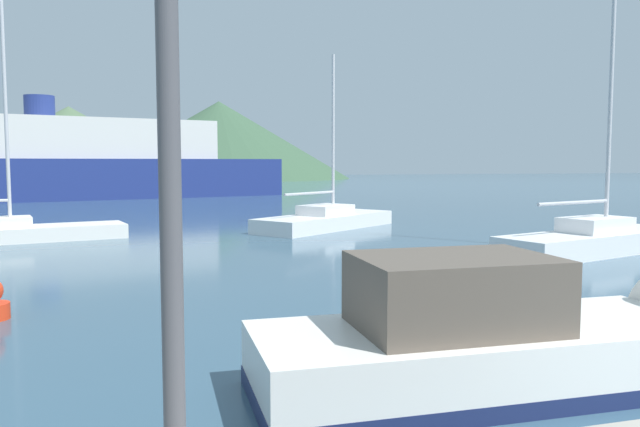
{
  "coord_description": "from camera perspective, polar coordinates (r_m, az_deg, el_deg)",
  "views": [
    {
      "loc": [
        -5.17,
        -2.99,
        2.67
      ],
      "look_at": [
        -0.41,
        14.0,
        1.2
      ],
      "focal_mm": 35.0,
      "sensor_mm": 36.0,
      "label": 1
    }
  ],
  "objects": [
    {
      "name": "motorboat_near",
      "position": [
        8.02,
        18.48,
        -11.3
      ],
      "size": [
        6.46,
        2.02,
        2.13
      ],
      "rotation": [
        0.0,
        0.0,
        -0.01
      ],
      "color": "white",
      "rests_on": "ground_plane"
    },
    {
      "name": "sailboat_inner",
      "position": [
        24.89,
        0.52,
        -0.52
      ],
      "size": [
        6.63,
        5.74,
        6.92
      ],
      "rotation": [
        0.0,
        0.0,
        0.65
      ],
      "color": "white",
      "rests_on": "ground_plane"
    },
    {
      "name": "hill_west",
      "position": [
        112.43,
        -21.93,
        6.07
      ],
      "size": [
        41.33,
        41.33,
        11.85
      ],
      "color": "#4C6647",
      "rests_on": "ground_plane"
    },
    {
      "name": "sailboat_middle",
      "position": [
        19.9,
        23.84,
        -1.99
      ],
      "size": [
        7.09,
        3.73,
        11.01
      ],
      "rotation": [
        0.0,
        0.0,
        0.3
      ],
      "color": "white",
      "rests_on": "ground_plane"
    },
    {
      "name": "hill_central",
      "position": [
        102.23,
        -9.2,
        6.65
      ],
      "size": [
        42.05,
        42.05,
        12.33
      ],
      "color": "#38563D",
      "rests_on": "ground_plane"
    },
    {
      "name": "ferry_distant",
      "position": [
        49.21,
        -24.11,
        4.19
      ],
      "size": [
        35.42,
        16.62,
        7.37
      ],
      "rotation": [
        0.0,
        0.0,
        0.25
      ],
      "color": "navy",
      "rests_on": "ground_plane"
    }
  ]
}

